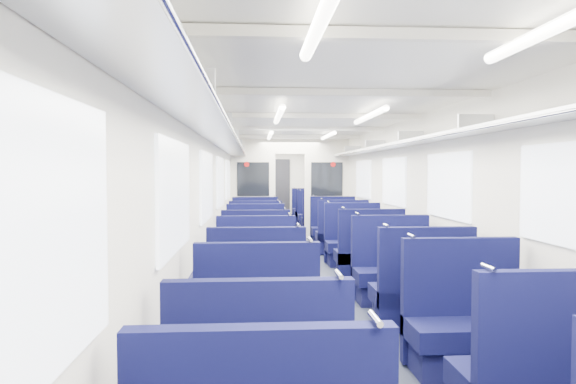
{
  "coord_description": "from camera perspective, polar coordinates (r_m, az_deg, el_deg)",
  "views": [
    {
      "loc": [
        -0.85,
        -8.7,
        1.59
      ],
      "look_at": [
        -0.1,
        2.72,
        1.12
      ],
      "focal_mm": 32.09,
      "sensor_mm": 36.0,
      "label": 1
    }
  ],
  "objects": [
    {
      "name": "seat_17",
      "position": [
        9.96,
        5.99,
        -4.95
      ],
      "size": [
        0.96,
        0.53,
        1.08
      ],
      "color": "#0C0E3A",
      "rests_on": "floor"
    },
    {
      "name": "luggage_rack_left",
      "position": [
        8.71,
        -6.18,
        4.84
      ],
      "size": [
        0.36,
        17.4,
        0.18
      ],
      "color": "#B2B5BA",
      "rests_on": "wall_left"
    },
    {
      "name": "ceiling_fittings",
      "position": [
        8.51,
        1.99,
        7.04
      ],
      "size": [
        2.7,
        16.06,
        0.11
      ],
      "color": "silver",
      "rests_on": "ceiling"
    },
    {
      "name": "seat_19",
      "position": [
        11.0,
        5.05,
        -4.26
      ],
      "size": [
        0.96,
        0.53,
        1.08
      ],
      "color": "#0C0E3A",
      "rests_on": "floor"
    },
    {
      "name": "seat_13",
      "position": [
        7.68,
        8.98,
        -7.13
      ],
      "size": [
        0.96,
        0.53,
        1.08
      ],
      "color": "#0C0E3A",
      "rests_on": "floor"
    },
    {
      "name": "seat_20",
      "position": [
        12.83,
        -3.67,
        -3.31
      ],
      "size": [
        0.96,
        0.53,
        1.08
      ],
      "color": "#0C0E3A",
      "rests_on": "floor"
    },
    {
      "name": "seat_27",
      "position": [
        16.31,
        2.15,
        -2.1
      ],
      "size": [
        0.96,
        0.53,
        1.08
      ],
      "color": "#0C0E3A",
      "rests_on": "floor"
    },
    {
      "name": "floor",
      "position": [
        8.88,
        1.8,
        -7.98
      ],
      "size": [
        2.8,
        18.0,
        0.01
      ],
      "primitive_type": "cube",
      "color": "black",
      "rests_on": "ground"
    },
    {
      "name": "seat_11",
      "position": [
        6.46,
        11.51,
        -8.95
      ],
      "size": [
        0.96,
        0.53,
        1.08
      ],
      "color": "#0C0E3A",
      "rests_on": "floor"
    },
    {
      "name": "seat_14",
      "position": [
        8.51,
        -3.62,
        -6.19
      ],
      "size": [
        0.96,
        0.53,
        1.08
      ],
      "color": "#0C0E3A",
      "rests_on": "floor"
    },
    {
      "name": "seat_26",
      "position": [
        16.38,
        -3.69,
        -2.09
      ],
      "size": [
        0.96,
        0.53,
        1.08
      ],
      "color": "#0C0E3A",
      "rests_on": "floor"
    },
    {
      "name": "dado_left",
      "position": [
        8.8,
        -7.26,
        -5.79
      ],
      "size": [
        0.03,
        17.9,
        0.7
      ],
      "primitive_type": "cube",
      "color": "black",
      "rests_on": "floor"
    },
    {
      "name": "seat_16",
      "position": [
        9.62,
        -3.63,
        -5.2
      ],
      "size": [
        0.96,
        0.53,
        1.08
      ],
      "color": "#0C0E3A",
      "rests_on": "floor"
    },
    {
      "name": "seat_15",
      "position": [
        8.84,
        7.26,
        -5.88
      ],
      "size": [
        0.96,
        0.53,
        1.08
      ],
      "color": "#0C0E3A",
      "rests_on": "floor"
    },
    {
      "name": "seat_24",
      "position": [
        15.11,
        -3.69,
        -2.46
      ],
      "size": [
        0.96,
        0.53,
        1.08
      ],
      "color": "#0C0E3A",
      "rests_on": "floor"
    },
    {
      "name": "seat_6",
      "position": [
        3.98,
        -3.42,
        -16.12
      ],
      "size": [
        0.96,
        0.53,
        1.08
      ],
      "color": "#0C0E3A",
      "rests_on": "floor"
    },
    {
      "name": "seat_8",
      "position": [
        5.26,
        -3.51,
        -11.52
      ],
      "size": [
        0.96,
        0.53,
        1.08
      ],
      "color": "#0C0E3A",
      "rests_on": "floor"
    },
    {
      "name": "seat_10",
      "position": [
        6.25,
        -3.56,
        -9.29
      ],
      "size": [
        0.96,
        0.53,
        1.08
      ],
      "color": "#0C0E3A",
      "rests_on": "floor"
    },
    {
      "name": "bulkhead",
      "position": [
        12.21,
        0.22,
        0.65
      ],
      "size": [
        2.8,
        0.1,
        2.35
      ],
      "color": "silver",
      "rests_on": "floor"
    },
    {
      "name": "windows",
      "position": [
        8.29,
        2.12,
        1.15
      ],
      "size": [
        2.78,
        15.6,
        0.75
      ],
      "color": "white",
      "rests_on": "wall_left"
    },
    {
      "name": "seat_21",
      "position": [
        12.97,
        3.69,
        -3.25
      ],
      "size": [
        0.96,
        0.53,
        1.08
      ],
      "color": "#0C0E3A",
      "rests_on": "floor"
    },
    {
      "name": "wall_left",
      "position": [
        8.73,
        -7.38,
        -0.41
      ],
      "size": [
        0.02,
        18.0,
        2.35
      ],
      "primitive_type": "cube",
      "color": "silver",
      "rests_on": "floor"
    },
    {
      "name": "seat_12",
      "position": [
        7.42,
        -3.59,
        -7.44
      ],
      "size": [
        0.96,
        0.53,
        1.08
      ],
      "color": "#0C0E3A",
      "rests_on": "floor"
    },
    {
      "name": "seat_23",
      "position": [
        14.19,
        3.05,
        -2.77
      ],
      "size": [
        0.96,
        0.53,
        1.08
      ],
      "color": "#0C0E3A",
      "rests_on": "floor"
    },
    {
      "name": "seat_25",
      "position": [
        15.26,
        2.56,
        -2.41
      ],
      "size": [
        0.96,
        0.53,
        1.08
      ],
      "color": "#0C0E3A",
      "rests_on": "floor"
    },
    {
      "name": "wall_far",
      "position": [
        17.72,
        -1.02,
        0.98
      ],
      "size": [
        2.8,
        0.02,
        2.35
      ],
      "primitive_type": "cube",
      "color": "silver",
      "rests_on": "floor"
    },
    {
      "name": "ceiling",
      "position": [
        8.77,
        1.82,
        7.3
      ],
      "size": [
        2.8,
        18.0,
        0.01
      ],
      "primitive_type": "cube",
      "color": "white",
      "rests_on": "wall_left"
    },
    {
      "name": "dado_right",
      "position": [
        9.07,
        10.59,
        -5.57
      ],
      "size": [
        0.03,
        17.9,
        0.7
      ],
      "primitive_type": "cube",
      "color": "black",
      "rests_on": "floor"
    },
    {
      "name": "seat_9",
      "position": [
        5.44,
        14.61,
        -11.13
      ],
      "size": [
        0.96,
        0.53,
        1.08
      ],
      "color": "#0C0E3A",
      "rests_on": "floor"
    },
    {
      "name": "seat_7",
      "position": [
        4.46,
        19.11,
        -14.17
      ],
      "size": [
        0.96,
        0.53,
        1.08
      ],
      "color": "#0C0E3A",
      "rests_on": "floor"
    },
    {
      "name": "luggage_rack_right",
      "position": [
        8.95,
        9.59,
        4.75
      ],
      "size": [
        0.36,
        17.4,
        0.18
      ],
      "color": "#B2B5BA",
      "rests_on": "wall_right"
    },
    {
      "name": "end_door",
      "position": [
        17.67,
        -1.01,
        0.41
      ],
      "size": [
        0.75,
        0.06,
        2.0
      ],
      "primitive_type": "cube",
      "color": "black",
      "rests_on": "floor"
    },
    {
      "name": "seat_22",
      "position": [
        14.14,
        -3.68,
        -2.79
      ],
      "size": [
        0.96,
        0.53,
        1.08
      ],
      "color": "#0C0E3A",
      "rests_on": "floor"
    },
    {
      "name": "seat_18",
      "position": [
        10.76,
        -3.65,
        -4.4
      ],
      "size": [
        0.96,
        0.53,
        1.08
      ],
      "color": "#0C0E3A",
      "rests_on": "floor"
    },
    {
      "name": "wall_right",
      "position": [
        8.99,
        10.72,
        -0.35
      ],
      "size": [
        0.02,
        18.0,
        2.35
      ],
      "primitive_type": "cube",
      "color": "silver",
      "rests_on": "floor"
    }
  ]
}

